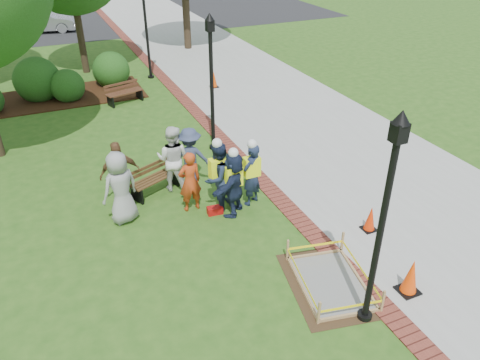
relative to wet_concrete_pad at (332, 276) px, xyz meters
name	(u,v)px	position (x,y,z in m)	size (l,w,h in m)	color
ground	(241,245)	(-1.17, 1.96, -0.23)	(100.00, 100.00, 0.00)	#285116
sidewalk	(252,86)	(3.83, 11.96, -0.22)	(6.00, 60.00, 0.02)	#9E9E99
brick_edging	(181,97)	(0.58, 11.96, -0.22)	(0.50, 60.00, 0.03)	maroon
mulch_bed	(57,97)	(-4.17, 13.96, -0.21)	(7.00, 3.00, 0.05)	#381E0F
parking_lot	(81,21)	(-1.17, 28.96, -0.23)	(36.00, 12.00, 0.01)	black
wet_concrete_pad	(332,276)	(0.00, 0.00, 0.00)	(2.11, 2.58, 0.55)	#47331E
bench_near	(155,184)	(-2.37, 5.06, 0.01)	(1.51, 1.01, 0.78)	brown
bench_far	(125,97)	(-1.67, 12.23, 0.02)	(1.55, 0.88, 0.80)	#53331C
cone_front	(411,277)	(1.31, -0.83, 0.16)	(0.42, 0.42, 0.83)	black
cone_back	(370,219)	(1.92, 1.23, 0.09)	(0.34, 0.34, 0.67)	black
cone_far	(214,80)	(2.26, 12.52, 0.10)	(0.35, 0.35, 0.70)	black
toolbox	(215,210)	(-1.26, 3.42, -0.14)	(0.39, 0.22, 0.20)	#A60E0C
lamp_near	(384,210)	(0.08, -1.04, 2.25)	(0.28, 0.28, 4.26)	black
lamp_mid	(211,74)	(0.08, 6.96, 2.25)	(0.28, 0.28, 4.26)	black
lamp_far	(146,22)	(0.08, 14.96, 2.25)	(0.28, 0.28, 4.26)	black
shrub_b	(41,99)	(-4.76, 14.14, -0.23)	(1.85, 1.85, 1.85)	#1C3F12
shrub_c	(70,100)	(-3.69, 13.51, -0.23)	(1.36, 1.36, 1.36)	#1C3F12
shrub_d	(113,85)	(-1.71, 14.65, -0.23)	(1.59, 1.59, 1.59)	#1C3F12
shrub_e	(49,91)	(-4.39, 14.95, -0.23)	(1.06, 1.06, 1.06)	#1C3F12
casual_person_a	(120,188)	(-3.43, 4.09, 0.71)	(0.70, 0.58, 1.89)	gray
casual_person_b	(190,182)	(-1.74, 3.87, 0.59)	(0.55, 0.37, 1.65)	#B93B15
casual_person_c	(173,159)	(-1.82, 5.02, 0.71)	(0.72, 0.66, 1.88)	white
casual_person_d	(120,174)	(-3.28, 4.89, 0.65)	(0.59, 0.40, 1.78)	brown
casual_person_e	(190,158)	(-1.34, 5.01, 0.64)	(0.64, 0.52, 1.75)	#353E5D
hivis_worker_a	(234,182)	(-0.79, 3.27, 0.69)	(0.64, 0.63, 1.85)	#192A41
hivis_worker_b	(252,172)	(-0.19, 3.51, 0.69)	(0.65, 0.57, 1.86)	#1A2646
hivis_worker_c	(218,175)	(-1.08, 3.61, 0.76)	(0.71, 0.64, 2.01)	#1A1F44
parked_car_b	(45,32)	(-3.70, 26.61, -0.23)	(4.37, 1.90, 1.43)	#9C9CA1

